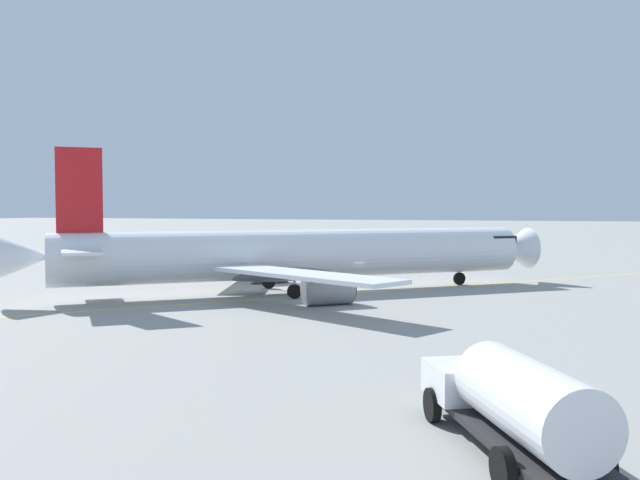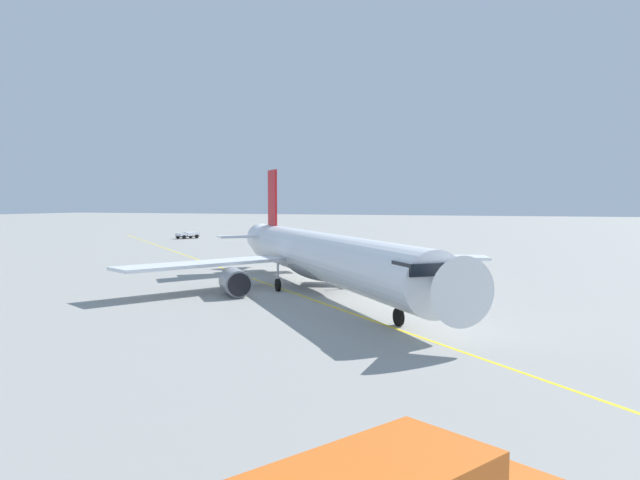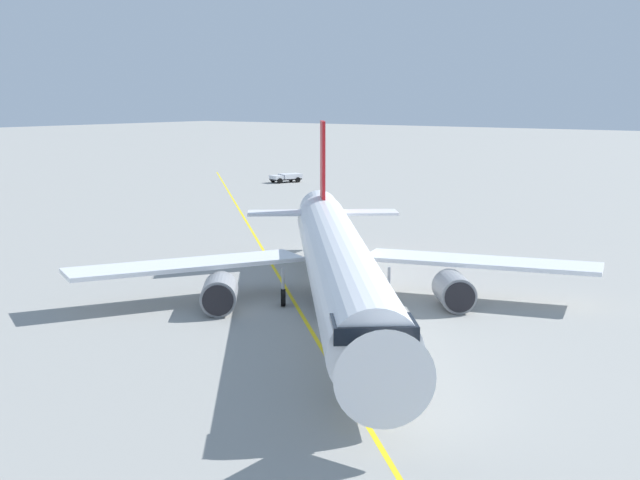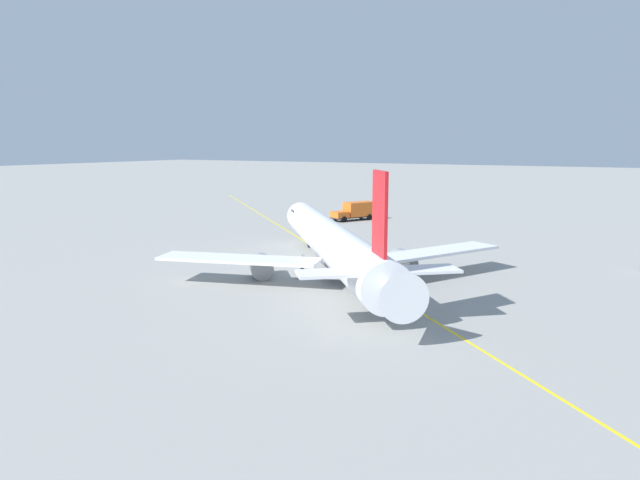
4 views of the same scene
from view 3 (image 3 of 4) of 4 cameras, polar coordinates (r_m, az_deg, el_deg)
name	(u,v)px [view 3 (image 3 of 4)]	position (r m, az deg, el deg)	size (l,w,h in m)	color
ground_plane	(332,330)	(49.42, 0.82, -5.96)	(600.00, 600.00, 0.00)	gray
airliner_main	(338,264)	(53.25, 1.19, -1.58)	(31.88, 36.86, 11.19)	white
pushback_tug_truck	(286,177)	(133.75, -2.23, 4.15)	(3.74, 5.21, 1.30)	#232326
taxiway_centreline	(292,298)	(57.05, -1.84, -3.86)	(139.81, 133.93, 0.01)	yellow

